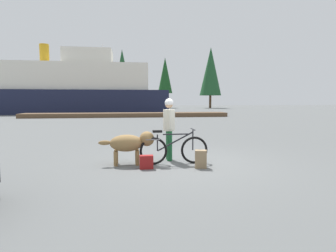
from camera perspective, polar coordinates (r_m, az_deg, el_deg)
The scene contains 13 objects.
ground_plane at distance 7.28m, azimuth 3.63°, elevation -7.67°, with size 160.00×160.00×0.00m, color #595B5B.
bicycle at distance 7.12m, azimuth 1.14°, elevation -4.82°, with size 1.76×0.44×0.91m.
person_cyclist at distance 7.53m, azimuth 0.22°, elevation 0.54°, with size 0.32×0.53×1.68m.
dog at distance 7.12m, azimuth -7.73°, elevation -3.47°, with size 1.41×0.51×0.84m.
backpack at distance 6.80m, azimuth 6.74°, elevation -6.76°, with size 0.28×0.20×0.43m, color #8C7251.
handbag_pannier at distance 6.71m, azimuth -4.46°, elevation -7.39°, with size 0.32×0.18×0.32m, color maroon.
dock_pier at distance 27.38m, azimuth -8.37°, elevation 2.27°, with size 19.58×2.22×0.40m, color brown.
ferry_boat at distance 37.05m, azimuth -19.33°, elevation 7.06°, with size 23.95×7.62×8.43m.
sailboat_moored at distance 37.51m, azimuth -13.05°, elevation 3.49°, with size 6.52×1.83×8.84m.
pine_tree_far_left at distance 58.43m, azimuth -21.93°, elevation 8.84°, with size 4.37×4.37×8.99m.
pine_tree_center at distance 54.22m, azimuth -9.37°, elevation 11.04°, with size 3.23×3.23×11.16m.
pine_tree_far_right at distance 58.16m, azimuth 8.75°, elevation 11.01°, with size 4.39×4.39×12.32m.
pine_tree_mid_back at distance 59.35m, azimuth -0.60°, elevation 10.33°, with size 3.05×3.05×10.57m.
Camera 1 is at (-1.44, -6.95, 1.64)m, focal length 29.68 mm.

